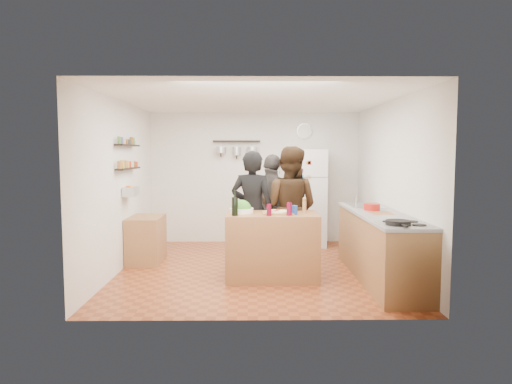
{
  "coord_description": "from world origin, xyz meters",
  "views": [
    {
      "loc": [
        -0.07,
        -6.71,
        1.75
      ],
      "look_at": [
        0.0,
        0.1,
        1.15
      ],
      "focal_mm": 32.0,
      "sensor_mm": 36.0,
      "label": 1
    }
  ],
  "objects_px": {
    "salt_canister": "(295,210)",
    "person_center": "(289,208)",
    "fridge": "(306,198)",
    "salad_bowl": "(241,211)",
    "wall_clock": "(304,131)",
    "person_left": "(252,211)",
    "skillet": "(398,223)",
    "red_bowl": "(372,207)",
    "counter_run": "(380,247)",
    "prep_island": "(272,246)",
    "person_back": "(272,208)",
    "wine_bottle": "(235,206)",
    "pepper_mill": "(304,207)",
    "side_table": "(146,239)"
  },
  "relations": [
    {
      "from": "fridge",
      "to": "wall_clock",
      "type": "height_order",
      "value": "wall_clock"
    },
    {
      "from": "person_left",
      "to": "person_center",
      "type": "relative_size",
      "value": 0.97
    },
    {
      "from": "prep_island",
      "to": "counter_run",
      "type": "height_order",
      "value": "prep_island"
    },
    {
      "from": "salt_canister",
      "to": "fridge",
      "type": "distance_m",
      "value": 2.44
    },
    {
      "from": "wine_bottle",
      "to": "wall_clock",
      "type": "height_order",
      "value": "wall_clock"
    },
    {
      "from": "salt_canister",
      "to": "person_left",
      "type": "relative_size",
      "value": 0.07
    },
    {
      "from": "counter_run",
      "to": "side_table",
      "type": "height_order",
      "value": "counter_run"
    },
    {
      "from": "salad_bowl",
      "to": "skillet",
      "type": "bearing_deg",
      "value": -31.87
    },
    {
      "from": "pepper_mill",
      "to": "prep_island",
      "type": "bearing_deg",
      "value": -173.66
    },
    {
      "from": "person_center",
      "to": "fridge",
      "type": "bearing_deg",
      "value": -81.97
    },
    {
      "from": "salad_bowl",
      "to": "skillet",
      "type": "xyz_separation_m",
      "value": [
        1.81,
        -1.12,
        0.0
      ]
    },
    {
      "from": "salt_canister",
      "to": "person_center",
      "type": "bearing_deg",
      "value": 91.18
    },
    {
      "from": "wine_bottle",
      "to": "skillet",
      "type": "relative_size",
      "value": 0.88
    },
    {
      "from": "prep_island",
      "to": "red_bowl",
      "type": "relative_size",
      "value": 5.45
    },
    {
      "from": "person_center",
      "to": "side_table",
      "type": "height_order",
      "value": "person_center"
    },
    {
      "from": "skillet",
      "to": "pepper_mill",
      "type": "bearing_deg",
      "value": 129.84
    },
    {
      "from": "salt_canister",
      "to": "counter_run",
      "type": "bearing_deg",
      "value": 4.55
    },
    {
      "from": "fridge",
      "to": "side_table",
      "type": "height_order",
      "value": "fridge"
    },
    {
      "from": "person_left",
      "to": "skillet",
      "type": "height_order",
      "value": "person_left"
    },
    {
      "from": "salad_bowl",
      "to": "person_back",
      "type": "xyz_separation_m",
      "value": [
        0.48,
        1.04,
        -0.08
      ]
    },
    {
      "from": "prep_island",
      "to": "person_left",
      "type": "distance_m",
      "value": 0.7
    },
    {
      "from": "red_bowl",
      "to": "pepper_mill",
      "type": "bearing_deg",
      "value": -168.91
    },
    {
      "from": "salad_bowl",
      "to": "wall_clock",
      "type": "bearing_deg",
      "value": 65.62
    },
    {
      "from": "person_left",
      "to": "red_bowl",
      "type": "xyz_separation_m",
      "value": [
        1.71,
        -0.24,
        0.08
      ]
    },
    {
      "from": "counter_run",
      "to": "wall_clock",
      "type": "xyz_separation_m",
      "value": [
        -0.75,
        2.63,
        1.7
      ]
    },
    {
      "from": "pepper_mill",
      "to": "person_left",
      "type": "relative_size",
      "value": 0.1
    },
    {
      "from": "pepper_mill",
      "to": "counter_run",
      "type": "relative_size",
      "value": 0.06
    },
    {
      "from": "salad_bowl",
      "to": "pepper_mill",
      "type": "relative_size",
      "value": 1.94
    },
    {
      "from": "salt_canister",
      "to": "salad_bowl",
      "type": "bearing_deg",
      "value": 166.72
    },
    {
      "from": "prep_island",
      "to": "wine_bottle",
      "type": "relative_size",
      "value": 5.07
    },
    {
      "from": "wine_bottle",
      "to": "red_bowl",
      "type": "height_order",
      "value": "wine_bottle"
    },
    {
      "from": "salt_canister",
      "to": "skillet",
      "type": "distance_m",
      "value": 1.45
    },
    {
      "from": "salt_canister",
      "to": "person_back",
      "type": "distance_m",
      "value": 1.24
    },
    {
      "from": "person_back",
      "to": "red_bowl",
      "type": "height_order",
      "value": "person_back"
    },
    {
      "from": "salad_bowl",
      "to": "person_left",
      "type": "relative_size",
      "value": 0.19
    },
    {
      "from": "person_back",
      "to": "fridge",
      "type": "relative_size",
      "value": 0.95
    },
    {
      "from": "prep_island",
      "to": "wine_bottle",
      "type": "distance_m",
      "value": 0.8
    },
    {
      "from": "side_table",
      "to": "person_left",
      "type": "bearing_deg",
      "value": -16.04
    },
    {
      "from": "wine_bottle",
      "to": "person_left",
      "type": "bearing_deg",
      "value": 71.85
    },
    {
      "from": "wine_bottle",
      "to": "person_center",
      "type": "bearing_deg",
      "value": 45.29
    },
    {
      "from": "wine_bottle",
      "to": "skillet",
      "type": "distance_m",
      "value": 2.07
    },
    {
      "from": "person_center",
      "to": "fridge",
      "type": "xyz_separation_m",
      "value": [
        0.45,
        1.7,
        -0.02
      ]
    },
    {
      "from": "prep_island",
      "to": "wine_bottle",
      "type": "height_order",
      "value": "wine_bottle"
    },
    {
      "from": "fridge",
      "to": "person_back",
      "type": "bearing_deg",
      "value": -119.77
    },
    {
      "from": "person_left",
      "to": "fridge",
      "type": "height_order",
      "value": "fridge"
    },
    {
      "from": "counter_run",
      "to": "person_left",
      "type": "bearing_deg",
      "value": 163.75
    },
    {
      "from": "person_left",
      "to": "side_table",
      "type": "xyz_separation_m",
      "value": [
        -1.68,
        0.48,
        -0.52
      ]
    },
    {
      "from": "person_left",
      "to": "person_center",
      "type": "distance_m",
      "value": 0.56
    },
    {
      "from": "person_center",
      "to": "counter_run",
      "type": "height_order",
      "value": "person_center"
    },
    {
      "from": "person_left",
      "to": "person_back",
      "type": "distance_m",
      "value": 0.68
    }
  ]
}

